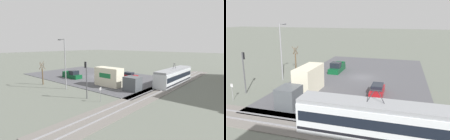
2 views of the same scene
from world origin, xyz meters
TOP-DOWN VIEW (x-y plane):
  - ground_plane at (0.00, 0.00)m, footprint 320.00×320.00m
  - road_surface at (0.00, 0.00)m, footprint 21.48×36.97m
  - rail_bed at (0.00, 18.95)m, footprint 52.23×4.40m
  - light_rail_tram at (-4.68, 18.95)m, footprint 13.91×2.77m
  - box_truck at (5.74, 11.05)m, footprint 2.37×10.07m
  - pickup_truck at (5.44, -2.76)m, footprint 2.00×5.49m
  - sedan_car_0 at (-3.63, 8.03)m, footprint 1.73×4.51m
  - traffic_light_pole at (14.14, 12.48)m, footprint 0.28×0.47m
  - street_tree at (13.72, -1.75)m, footprint 1.14×0.95m
  - street_lamp_near_crossing at (12.73, 4.87)m, footprint 0.36×1.95m
  - no_parking_sign at (13.90, 15.29)m, footprint 0.32×0.08m

SIDE VIEW (x-z plane):
  - ground_plane at x=0.00m, z-range 0.00..0.00m
  - road_surface at x=0.00m, z-range 0.00..0.08m
  - rail_bed at x=0.00m, z-range -0.06..0.16m
  - sedan_car_0 at x=-3.63m, z-range -0.05..1.42m
  - pickup_truck at x=5.44m, z-range -0.16..1.77m
  - no_parking_sign at x=13.90m, z-range 0.25..2.46m
  - light_rail_tram at x=-4.68m, z-range -0.53..3.82m
  - box_truck at x=5.74m, z-range -0.06..3.64m
  - street_tree at x=13.72m, z-range -0.22..4.60m
  - traffic_light_pole at x=14.14m, z-range 0.82..6.59m
  - street_lamp_near_crossing at x=12.73m, z-range 0.64..10.06m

